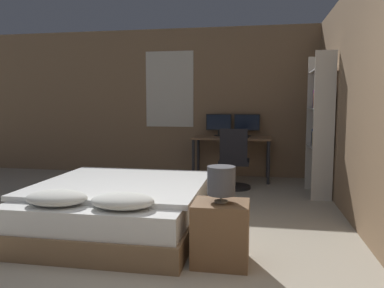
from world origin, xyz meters
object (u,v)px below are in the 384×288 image
(bedside_lamp, at_px, (221,181))
(office_chair, at_px, (234,165))
(monitor_right, at_px, (247,124))
(computer_mouse, at_px, (247,137))
(nightstand, at_px, (221,233))
(desk, at_px, (232,143))
(bookshelf, at_px, (321,120))
(bed, at_px, (119,207))
(keyboard, at_px, (231,138))
(monitor_left, at_px, (219,123))

(bedside_lamp, relative_size, office_chair, 0.31)
(monitor_right, height_order, computer_mouse, monitor_right)
(nightstand, relative_size, office_chair, 0.55)
(desk, bearing_deg, monitor_right, 41.65)
(computer_mouse, bearing_deg, nightstand, -91.82)
(computer_mouse, bearing_deg, bedside_lamp, -91.82)
(desk, xyz_separation_m, office_chair, (0.09, -0.72, -0.28))
(monitor_right, bearing_deg, computer_mouse, -87.23)
(monitor_right, bearing_deg, bedside_lamp, -91.27)
(bookshelf, bearing_deg, computer_mouse, 145.31)
(bed, height_order, office_chair, office_chair)
(office_chair, bearing_deg, desk, 97.29)
(bedside_lamp, distance_m, keyboard, 3.28)
(bedside_lamp, xyz_separation_m, monitor_left, (-0.42, 3.72, 0.28))
(monitor_left, height_order, keyboard, monitor_left)
(desk, xyz_separation_m, monitor_right, (0.25, 0.22, 0.32))
(bed, relative_size, keyboard, 5.20)
(desk, xyz_separation_m, computer_mouse, (0.27, -0.22, 0.11))
(bed, bearing_deg, keyboard, 69.98)
(desk, height_order, bookshelf, bookshelf)
(office_chair, xyz_separation_m, bookshelf, (1.23, -0.23, 0.72))
(bedside_lamp, distance_m, office_chair, 2.80)
(computer_mouse, relative_size, office_chair, 0.07)
(monitor_left, height_order, monitor_right, same)
(bed, bearing_deg, computer_mouse, 64.93)
(office_chair, height_order, bookshelf, bookshelf)
(keyboard, relative_size, office_chair, 0.39)
(bed, distance_m, desk, 3.05)
(bed, xyz_separation_m, monitor_right, (1.21, 3.09, 0.73))
(computer_mouse, height_order, bookshelf, bookshelf)
(bedside_lamp, bearing_deg, monitor_right, 88.73)
(office_chair, bearing_deg, computer_mouse, 69.94)
(desk, height_order, monitor_right, monitor_right)
(bed, distance_m, computer_mouse, 2.96)
(monitor_right, xyz_separation_m, keyboard, (-0.25, -0.45, -0.22))
(monitor_right, xyz_separation_m, bookshelf, (1.07, -1.17, 0.12))
(nightstand, bearing_deg, desk, 92.78)
(nightstand, height_order, monitor_left, monitor_left)
(desk, bearing_deg, keyboard, -90.00)
(bed, relative_size, nightstand, 3.67)
(keyboard, bearing_deg, bookshelf, -28.77)
(keyboard, relative_size, computer_mouse, 5.25)
(bookshelf, bearing_deg, nightstand, -114.31)
(monitor_left, bearing_deg, nightstand, -83.54)
(bed, bearing_deg, monitor_left, 77.04)
(office_chair, bearing_deg, monitor_right, 80.36)
(bedside_lamp, distance_m, bookshelf, 2.83)
(nightstand, bearing_deg, computer_mouse, 88.18)
(bed, relative_size, office_chair, 2.01)
(monitor_right, height_order, keyboard, monitor_right)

